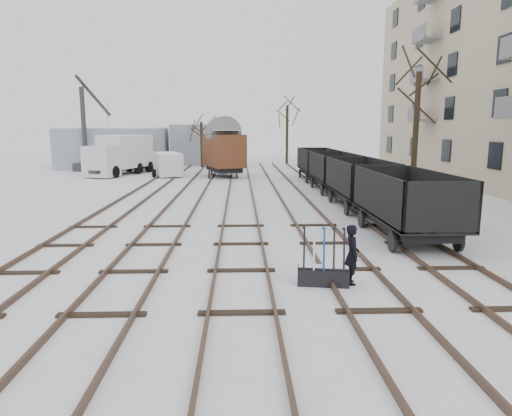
{
  "coord_description": "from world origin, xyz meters",
  "views": [
    {
      "loc": [
        -0.03,
        -12.33,
        3.96
      ],
      "look_at": [
        0.54,
        3.51,
        1.2
      ],
      "focal_mm": 32.0,
      "sensor_mm": 36.0,
      "label": 1
    }
  ],
  "objects_px": {
    "worker": "(352,254)",
    "crane": "(86,146)",
    "freight_wagon_a": "(406,213)",
    "box_van_wagon": "(223,150)",
    "lorry": "(121,154)",
    "panel_van": "(168,164)",
    "ground_frame": "(323,274)"
  },
  "relations": [
    {
      "from": "worker",
      "to": "crane",
      "type": "distance_m",
      "value": 37.19
    },
    {
      "from": "freight_wagon_a",
      "to": "box_van_wagon",
      "type": "xyz_separation_m",
      "value": [
        -7.38,
        22.24,
        1.33
      ]
    },
    {
      "from": "box_van_wagon",
      "to": "lorry",
      "type": "height_order",
      "value": "box_van_wagon"
    },
    {
      "from": "freight_wagon_a",
      "to": "worker",
      "type": "bearing_deg",
      "value": -122.87
    },
    {
      "from": "freight_wagon_a",
      "to": "crane",
      "type": "relative_size",
      "value": 0.67
    },
    {
      "from": "freight_wagon_a",
      "to": "panel_van",
      "type": "xyz_separation_m",
      "value": [
        -12.15,
        22.92,
        0.09
      ]
    },
    {
      "from": "lorry",
      "to": "ground_frame",
      "type": "bearing_deg",
      "value": -47.25
    },
    {
      "from": "panel_van",
      "to": "lorry",
      "type": "bearing_deg",
      "value": 147.69
    },
    {
      "from": "freight_wagon_a",
      "to": "crane",
      "type": "distance_m",
      "value": 34.73
    },
    {
      "from": "panel_van",
      "to": "crane",
      "type": "xyz_separation_m",
      "value": [
        -8.44,
        5.01,
        1.3
      ]
    },
    {
      "from": "worker",
      "to": "lorry",
      "type": "bearing_deg",
      "value": 24.48
    },
    {
      "from": "freight_wagon_a",
      "to": "crane",
      "type": "xyz_separation_m",
      "value": [
        -20.59,
        27.93,
        1.39
      ]
    },
    {
      "from": "box_van_wagon",
      "to": "crane",
      "type": "xyz_separation_m",
      "value": [
        -13.21,
        5.69,
        0.07
      ]
    },
    {
      "from": "panel_van",
      "to": "crane",
      "type": "bearing_deg",
      "value": 132.23
    },
    {
      "from": "freight_wagon_a",
      "to": "box_van_wagon",
      "type": "bearing_deg",
      "value": 108.35
    },
    {
      "from": "box_van_wagon",
      "to": "ground_frame",
      "type": "bearing_deg",
      "value": -100.74
    },
    {
      "from": "ground_frame",
      "to": "lorry",
      "type": "bearing_deg",
      "value": 122.69
    },
    {
      "from": "ground_frame",
      "to": "panel_van",
      "type": "bearing_deg",
      "value": 115.95
    },
    {
      "from": "freight_wagon_a",
      "to": "crane",
      "type": "bearing_deg",
      "value": 126.4
    },
    {
      "from": "box_van_wagon",
      "to": "panel_van",
      "type": "relative_size",
      "value": 1.17
    },
    {
      "from": "worker",
      "to": "lorry",
      "type": "xyz_separation_m",
      "value": [
        -13.21,
        28.95,
        0.99
      ]
    },
    {
      "from": "box_van_wagon",
      "to": "lorry",
      "type": "xyz_separation_m",
      "value": [
        -8.99,
        1.83,
        -0.49
      ]
    },
    {
      "from": "lorry",
      "to": "crane",
      "type": "distance_m",
      "value": 5.75
    },
    {
      "from": "ground_frame",
      "to": "worker",
      "type": "bearing_deg",
      "value": 17.08
    },
    {
      "from": "lorry",
      "to": "freight_wagon_a",
      "type": "bearing_deg",
      "value": -36.25
    },
    {
      "from": "ground_frame",
      "to": "box_van_wagon",
      "type": "relative_size",
      "value": 0.26
    },
    {
      "from": "ground_frame",
      "to": "freight_wagon_a",
      "type": "xyz_separation_m",
      "value": [
        3.91,
        4.98,
        0.64
      ]
    },
    {
      "from": "panel_van",
      "to": "crane",
      "type": "relative_size",
      "value": 0.55
    },
    {
      "from": "box_van_wagon",
      "to": "crane",
      "type": "distance_m",
      "value": 14.39
    },
    {
      "from": "ground_frame",
      "to": "lorry",
      "type": "distance_m",
      "value": 31.64
    },
    {
      "from": "lorry",
      "to": "panel_van",
      "type": "relative_size",
      "value": 1.64
    },
    {
      "from": "worker",
      "to": "crane",
      "type": "bearing_deg",
      "value": 27.94
    }
  ]
}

